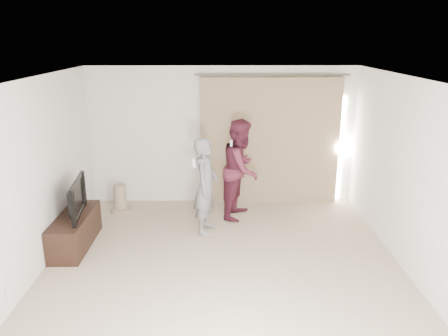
{
  "coord_description": "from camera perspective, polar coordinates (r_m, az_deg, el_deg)",
  "views": [
    {
      "loc": [
        -0.04,
        -5.3,
        3.1
      ],
      "look_at": [
        0.02,
        1.2,
        1.14
      ],
      "focal_mm": 35.0,
      "sensor_mm": 36.0,
      "label": 1
    }
  ],
  "objects": [
    {
      "name": "tv",
      "position": [
        6.92,
        -19.29,
        -3.73
      ],
      "size": [
        0.25,
        0.98,
        0.56
      ],
      "primitive_type": "imported",
      "rotation": [
        0.0,
        0.0,
        1.7
      ],
      "color": "black",
      "rests_on": "tv_console"
    },
    {
      "name": "wall_back",
      "position": [
        8.25,
        -0.25,
        4.2
      ],
      "size": [
        5.0,
        0.04,
        2.6
      ],
      "primitive_type": "cube",
      "color": "silver",
      "rests_on": "ground"
    },
    {
      "name": "tv_console",
      "position": [
        7.12,
        -18.87,
        -7.75
      ],
      "size": [
        0.46,
        1.31,
        0.51
      ],
      "primitive_type": "cube",
      "color": "black",
      "rests_on": "ground"
    },
    {
      "name": "person_man",
      "position": [
        7.04,
        -2.38,
        -2.36
      ],
      "size": [
        0.51,
        0.65,
        1.59
      ],
      "color": "slate",
      "rests_on": "ground"
    },
    {
      "name": "ceiling",
      "position": [
        5.33,
        -0.11,
        11.39
      ],
      "size": [
        5.0,
        5.5,
        0.01
      ],
      "primitive_type": "cube",
      "color": "silver",
      "rests_on": "wall_back"
    },
    {
      "name": "wall_left",
      "position": [
        6.12,
        -24.23,
        -1.87
      ],
      "size": [
        0.04,
        5.5,
        2.6
      ],
      "color": "silver",
      "rests_on": "ground"
    },
    {
      "name": "scratching_post",
      "position": [
        8.25,
        -13.39,
        -4.19
      ],
      "size": [
        0.39,
        0.39,
        0.52
      ],
      "color": "tan",
      "rests_on": "ground"
    },
    {
      "name": "person_woman",
      "position": [
        7.64,
        2.26,
        -0.11
      ],
      "size": [
        0.92,
        1.03,
        1.76
      ],
      "color": "#561D2F",
      "rests_on": "ground"
    },
    {
      "name": "curtain",
      "position": [
        8.26,
        6.11,
        3.43
      ],
      "size": [
        2.8,
        0.11,
        2.46
      ],
      "color": "#9D8860",
      "rests_on": "ground"
    },
    {
      "name": "floor",
      "position": [
        6.15,
        -0.09,
        -13.52
      ],
      "size": [
        5.5,
        5.5,
        0.0
      ],
      "primitive_type": "plane",
      "color": "tan",
      "rests_on": "ground"
    }
  ]
}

